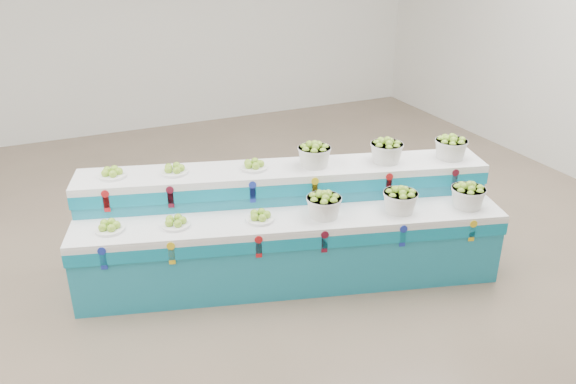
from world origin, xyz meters
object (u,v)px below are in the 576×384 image
object	(u,v)px
basket_upper_right	(451,147)
display_stand	(288,226)
basket_lower_left	(324,205)
plate_upper_mid	(174,169)

from	to	relation	value
basket_upper_right	display_stand	bearing A→B (deg)	172.83
basket_lower_left	plate_upper_mid	distance (m)	1.44
display_stand	basket_lower_left	xyz separation A→B (m)	(0.22, -0.31, 0.33)
basket_lower_left	basket_upper_right	world-z (taller)	basket_upper_right
basket_lower_left	basket_upper_right	distance (m)	1.49
display_stand	basket_upper_right	bearing A→B (deg)	8.35
display_stand	basket_lower_left	distance (m)	0.50
basket_lower_left	basket_upper_right	size ratio (longest dim) A/B	1.00
basket_upper_right	basket_lower_left	bearing A→B (deg)	-175.94
basket_lower_left	plate_upper_mid	world-z (taller)	plate_upper_mid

